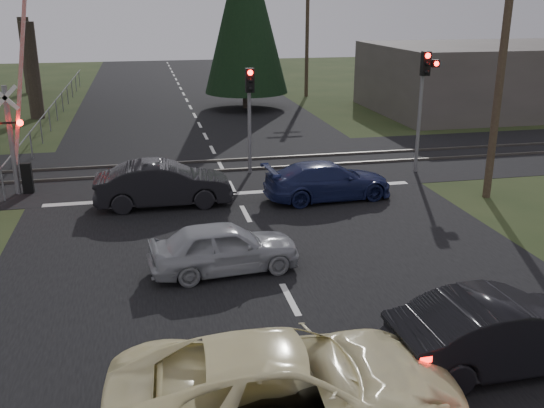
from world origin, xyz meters
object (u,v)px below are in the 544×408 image
object	(u,v)px
utility_pole_near	(502,58)
dark_hatchback	(505,332)
utility_pole_far	(246,18)
dark_car_far	(163,184)
crossing_signal	(18,136)
traffic_signal_center	(250,103)
utility_pole_mid	(307,28)
silver_car	(224,247)
blue_sedan	(328,181)
traffic_signal_right	(424,88)
cream_coupe	(288,389)

from	to	relation	value
utility_pole_near	dark_hatchback	bearing A→B (deg)	-119.29
utility_pole_far	dark_hatchback	xyz separation A→B (m)	(-5.27, -58.39, -4.01)
dark_car_far	crossing_signal	bearing A→B (deg)	64.10
utility_pole_far	dark_hatchback	distance (m)	58.77
traffic_signal_center	utility_pole_mid	distance (m)	20.82
traffic_signal_center	utility_pole_near	world-z (taller)	utility_pole_near
silver_car	utility_pole_far	bearing A→B (deg)	-15.49
blue_sedan	traffic_signal_right	bearing A→B (deg)	-65.25
traffic_signal_right	utility_pole_mid	size ratio (longest dim) A/B	0.52
traffic_signal_center	dark_hatchback	distance (m)	14.40
silver_car	dark_car_far	distance (m)	5.70
traffic_signal_center	utility_pole_mid	world-z (taller)	utility_pole_mid
utility_pole_mid	cream_coupe	size ratio (longest dim) A/B	1.62
dark_hatchback	blue_sedan	distance (m)	10.39
crossing_signal	utility_pole_far	bearing A→B (deg)	70.77
utility_pole_mid	traffic_signal_center	bearing A→B (deg)	-111.21
utility_pole_near	utility_pole_mid	bearing A→B (deg)	90.00
utility_pole_mid	utility_pole_far	bearing A→B (deg)	90.00
crossing_signal	silver_car	distance (m)	10.06
silver_car	blue_sedan	bearing A→B (deg)	-44.93
silver_car	traffic_signal_center	bearing A→B (deg)	-19.38
silver_car	dark_car_far	size ratio (longest dim) A/B	0.84
utility_pole_mid	dark_car_far	size ratio (longest dim) A/B	2.02
dark_hatchback	silver_car	world-z (taller)	dark_hatchback
utility_pole_far	silver_car	size ratio (longest dim) A/B	2.40
utility_pole_far	dark_hatchback	world-z (taller)	utility_pole_far
traffic_signal_center	dark_hatchback	size ratio (longest dim) A/B	0.95
utility_pole_mid	blue_sedan	world-z (taller)	utility_pole_mid
utility_pole_mid	silver_car	size ratio (longest dim) A/B	2.40
blue_sedan	dark_car_far	bearing A→B (deg)	81.42
traffic_signal_center	dark_car_far	xyz separation A→B (m)	(-3.50, -3.25, -2.07)
silver_car	utility_pole_near	bearing A→B (deg)	-72.08
blue_sedan	cream_coupe	bearing A→B (deg)	155.89
traffic_signal_center	cream_coupe	world-z (taller)	traffic_signal_center
crossing_signal	utility_pole_mid	size ratio (longest dim) A/B	0.77
utility_pole_mid	silver_car	bearing A→B (deg)	-109.10
blue_sedan	utility_pole_near	bearing A→B (deg)	-104.35
blue_sedan	silver_car	bearing A→B (deg)	136.08
utility_pole_near	dark_hatchback	xyz separation A→B (m)	(-5.27, -9.39, -4.01)
utility_pole_near	silver_car	distance (m)	11.35
traffic_signal_right	utility_pole_near	size ratio (longest dim) A/B	0.52
traffic_signal_right	utility_pole_far	world-z (taller)	utility_pole_far
dark_car_far	utility_pole_near	bearing A→B (deg)	-96.95
utility_pole_near	cream_coupe	world-z (taller)	utility_pole_near
traffic_signal_right	silver_car	distance (m)	11.93
crossing_signal	dark_hatchback	world-z (taller)	crossing_signal
crossing_signal	cream_coupe	xyz separation A→B (m)	(6.19, -14.10, -1.28)
traffic_signal_center	blue_sedan	distance (m)	4.74
crossing_signal	dark_car_far	bearing A→B (deg)	-26.33
utility_pole_mid	dark_car_far	bearing A→B (deg)	-115.98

